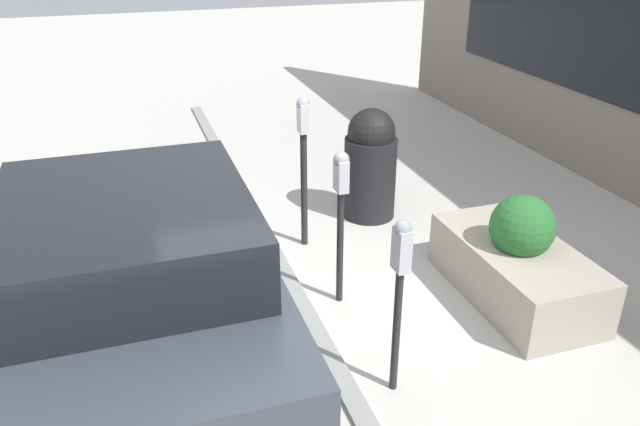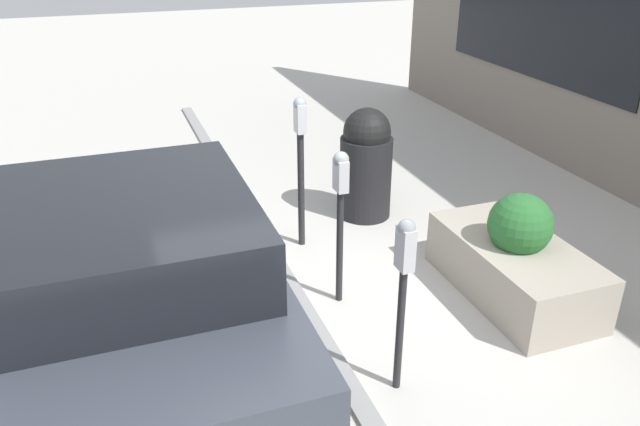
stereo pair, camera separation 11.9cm
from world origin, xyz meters
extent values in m
plane|color=beige|center=(0.00, 0.00, 0.00)|extent=(40.00, 40.00, 0.00)
cube|color=gray|center=(0.00, 0.08, 0.02)|extent=(13.50, 0.16, 0.04)
cylinder|color=#232326|center=(-1.18, -0.26, 0.51)|extent=(0.06, 0.06, 1.02)
cube|color=#B7B7BC|center=(-1.18, -0.26, 1.17)|extent=(0.14, 0.09, 0.31)
sphere|color=gray|center=(-1.18, -0.26, 1.33)|extent=(0.12, 0.12, 0.12)
cylinder|color=#232326|center=(0.05, -0.28, 0.54)|extent=(0.06, 0.06, 1.09)
cube|color=#B7B7BC|center=(0.05, -0.28, 1.23)|extent=(0.16, 0.09, 0.28)
sphere|color=gray|center=(0.05, -0.28, 1.37)|extent=(0.14, 0.14, 0.14)
cylinder|color=#232326|center=(1.19, -0.29, 0.62)|extent=(0.07, 0.07, 1.25)
cube|color=#B7B7BC|center=(1.19, -0.29, 1.39)|extent=(0.15, 0.09, 0.29)
sphere|color=gray|center=(1.19, -0.29, 1.54)|extent=(0.13, 0.13, 0.13)
cube|color=#A39989|center=(-0.39, -1.82, 0.26)|extent=(1.69, 0.86, 0.53)
sphere|color=#28662D|center=(-0.39, -1.82, 0.71)|extent=(0.57, 0.57, 0.57)
cube|color=#383D47|center=(-0.14, 1.47, 0.61)|extent=(3.85, 1.99, 0.59)
cube|color=black|center=(-0.29, 1.47, 1.16)|extent=(2.00, 1.74, 0.51)
cylinder|color=black|center=(1.05, 0.56, 0.32)|extent=(0.63, 0.24, 0.63)
cylinder|color=black|center=(1.05, 2.38, 0.32)|extent=(0.63, 0.24, 0.63)
cylinder|color=black|center=(-1.33, 0.56, 0.32)|extent=(0.63, 0.24, 0.63)
cylinder|color=black|center=(1.63, -1.21, 0.47)|extent=(0.59, 0.59, 0.94)
sphere|color=black|center=(1.63, -1.21, 1.02)|extent=(0.53, 0.53, 0.53)
camera|label=1|loc=(-4.46, 1.40, 3.18)|focal=35.00mm
camera|label=2|loc=(-4.43, 1.51, 3.18)|focal=35.00mm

